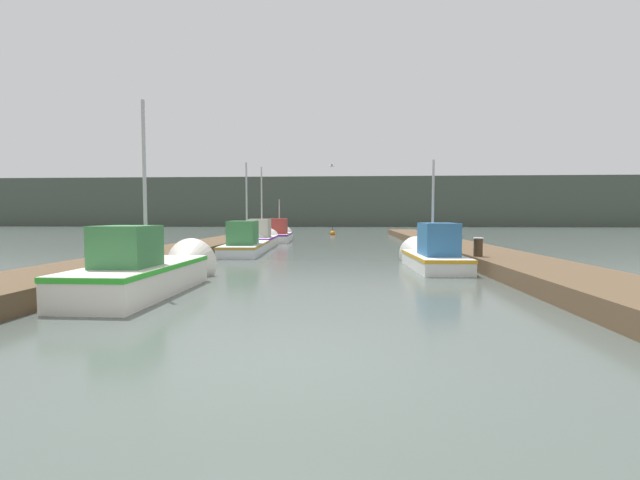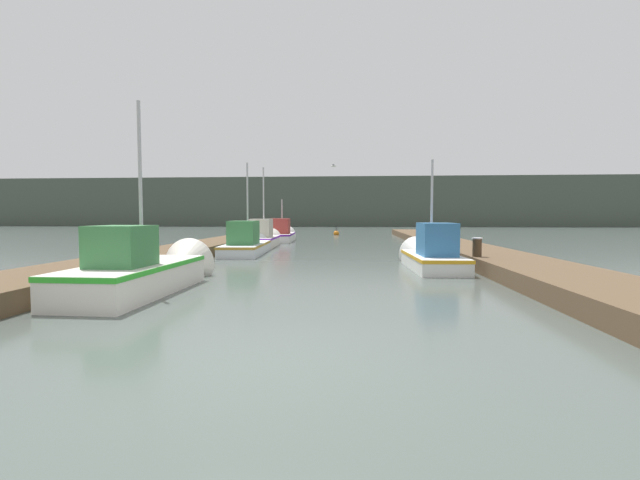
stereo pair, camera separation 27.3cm
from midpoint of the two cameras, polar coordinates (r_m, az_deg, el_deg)
name	(u,v)px [view 1 (the left image)]	position (r m, az deg, el deg)	size (l,w,h in m)	color
ground_plane	(278,364)	(5.27, -7.18, -16.08)	(200.00, 200.00, 0.00)	#47514C
dock_left	(208,246)	(22.07, -15.00, -0.79)	(2.43, 40.00, 0.44)	brown
dock_right	(454,247)	(21.56, 17.14, -0.92)	(2.43, 40.00, 0.44)	brown
distant_shore_ridge	(341,203)	(75.15, 2.72, 4.95)	(120.00, 16.00, 7.87)	#424C42
fishing_boat_0	(152,270)	(10.81, -22.12, -3.74)	(1.66, 5.19, 4.72)	silver
fishing_boat_1	(431,254)	(14.86, 14.03, -1.83)	(1.62, 4.84, 4.02)	silver
fishing_boat_2	(248,243)	(20.22, -10.01, -0.46)	(1.90, 6.03, 4.67)	silver
fishing_boat_3	(262,238)	(24.65, -8.00, 0.32)	(1.68, 5.19, 4.87)	silver
fishing_boat_4	(280,234)	(29.50, -5.67, 0.80)	(1.79, 5.58, 3.29)	silver
mooring_piling_0	(426,240)	(22.78, 13.61, 0.04)	(0.29, 0.29, 0.97)	#473523
mooring_piling_1	(478,254)	(14.48, 19.82, -1.73)	(0.32, 0.32, 1.05)	#473523
channel_buoy	(333,233)	(38.28, 1.50, 0.89)	(0.50, 0.50, 1.00)	#BF6513
seagull_lead	(332,166)	(23.94, 1.26, 9.87)	(0.28, 0.55, 0.12)	white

